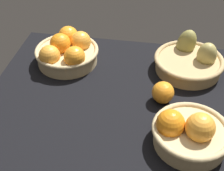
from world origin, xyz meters
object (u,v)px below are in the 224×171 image
(loose_orange_front_gap, at_px, (163,92))
(basket_far_left, at_px, (67,51))
(basket_near_right, at_px, (189,133))
(basket_far_right_pears, at_px, (190,60))

(loose_orange_front_gap, bearing_deg, basket_far_left, 156.02)
(basket_near_right, height_order, loose_orange_front_gap, basket_near_right)
(basket_far_left, relative_size, basket_near_right, 1.07)
(basket_far_left, relative_size, basket_far_right_pears, 0.94)
(basket_near_right, bearing_deg, basket_far_right_pears, 88.54)
(basket_far_right_pears, xyz_separation_m, loose_orange_front_gap, (-0.09, -0.19, -0.00))
(basket_far_left, xyz_separation_m, basket_far_right_pears, (0.44, 0.03, -0.01))
(basket_far_left, bearing_deg, basket_near_right, -36.76)
(basket_far_right_pears, xyz_separation_m, basket_near_right, (-0.01, -0.36, 0.01))
(basket_far_left, height_order, loose_orange_front_gap, basket_far_left)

